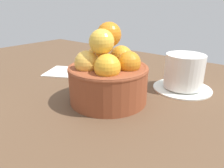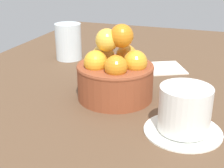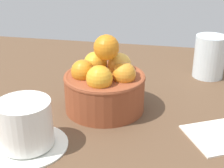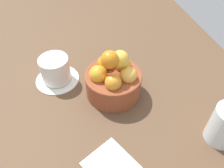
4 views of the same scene
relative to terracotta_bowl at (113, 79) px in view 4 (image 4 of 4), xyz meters
The scene contains 4 objects.
ground_plane 6.92cm from the terracotta_bowl, 139.20° to the right, with size 142.31×86.04×3.14cm, color brown.
terracotta_bowl is the anchor object (origin of this frame).
coffee_cup 17.88cm from the terracotta_bowl, 121.75° to the right, with size 12.98×12.98×8.04cm.
folded_napkin 22.61cm from the terracotta_bowl, 16.33° to the right, with size 10.18×9.67×0.60cm, color white.
Camera 4 is at (42.45, -11.41, 48.00)cm, focal length 36.09 mm.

